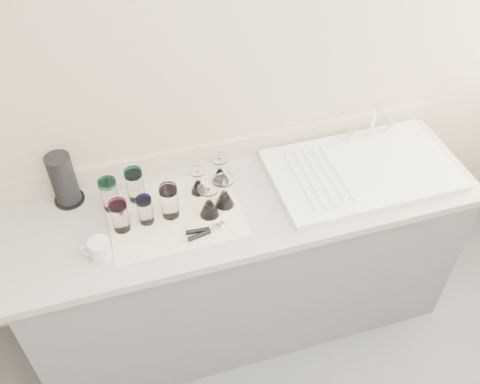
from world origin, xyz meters
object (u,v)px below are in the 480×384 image
object	(u,v)px
goblet_back_right	(220,174)
can_opener	(206,231)
sink_unit	(361,170)
tumbler_blue	(145,210)
goblet_back_left	(198,185)
white_mug	(99,249)
tumbler_lavender	(169,201)
goblet_front_right	(225,196)
tumbler_cyan	(135,185)
tumbler_teal	(110,194)
goblet_front_left	(209,205)
tumbler_magenta	(120,216)
paper_towel_roll	(64,180)

from	to	relation	value
goblet_back_right	can_opener	size ratio (longest dim) A/B	0.89
sink_unit	goblet_back_right	xyz separation A→B (m)	(-0.63, 0.12, 0.04)
tumbler_blue	goblet_back_left	xyz separation A→B (m)	(0.25, 0.10, -0.02)
white_mug	can_opener	bearing A→B (deg)	-1.06
sink_unit	tumbler_lavender	size ratio (longest dim) A/B	5.31
goblet_front_right	tumbler_cyan	bearing A→B (deg)	157.26
can_opener	goblet_back_left	bearing A→B (deg)	82.83
tumbler_lavender	goblet_back_left	xyz separation A→B (m)	(0.14, 0.10, -0.04)
tumbler_blue	tumbler_cyan	bearing A→B (deg)	96.53
white_mug	sink_unit	bearing A→B (deg)	6.72
tumbler_cyan	white_mug	bearing A→B (deg)	-124.64
tumbler_teal	tumbler_blue	xyz separation A→B (m)	(0.13, -0.12, -0.01)
goblet_back_right	goblet_front_left	world-z (taller)	goblet_front_left
goblet_front_left	tumbler_cyan	bearing A→B (deg)	146.30
tumbler_teal	tumbler_magenta	size ratio (longest dim) A/B	1.04
tumbler_magenta	tumbler_lavender	world-z (taller)	tumbler_lavender
tumbler_cyan	can_opener	distance (m)	0.37
tumbler_blue	paper_towel_roll	distance (m)	0.38
tumbler_magenta	goblet_back_left	xyz separation A→B (m)	(0.35, 0.12, -0.03)
sink_unit	goblet_back_left	world-z (taller)	sink_unit
tumbler_teal	tumbler_cyan	world-z (taller)	tumbler_cyan
tumbler_teal	goblet_back_right	world-z (taller)	tumbler_teal
white_mug	tumbler_lavender	bearing A→B (deg)	23.63
tumbler_cyan	white_mug	distance (m)	0.33
tumbler_teal	goblet_back_left	world-z (taller)	tumbler_teal
tumbler_magenta	white_mug	bearing A→B (deg)	-130.93
tumbler_magenta	goblet_back_right	size ratio (longest dim) A/B	1.02
sink_unit	goblet_front_left	distance (m)	0.73
sink_unit	tumbler_blue	distance (m)	0.98
goblet_front_left	goblet_back_right	bearing A→B (deg)	61.21
goblet_front_left	white_mug	size ratio (longest dim) A/B	1.18
tumbler_magenta	tumbler_teal	bearing A→B (deg)	100.37
sink_unit	tumbler_cyan	xyz separation A→B (m)	(-1.00, 0.13, 0.07)
goblet_front_left	can_opener	xyz separation A→B (m)	(-0.04, -0.10, -0.04)
goblet_back_left	paper_towel_roll	world-z (taller)	paper_towel_roll
tumbler_teal	tumbler_blue	bearing A→B (deg)	-43.53
tumbler_magenta	can_opener	size ratio (longest dim) A/B	0.91
tumbler_cyan	white_mug	xyz separation A→B (m)	(-0.19, -0.27, -0.04)
paper_towel_roll	tumbler_magenta	bearing A→B (deg)	-50.38
sink_unit	paper_towel_roll	world-z (taller)	paper_towel_roll
goblet_back_left	tumbler_blue	bearing A→B (deg)	-156.90
tumbler_lavender	tumbler_cyan	bearing A→B (deg)	130.87
tumbler_cyan	goblet_back_right	bearing A→B (deg)	-1.31
goblet_front_left	sink_unit	bearing A→B (deg)	4.02
tumbler_teal	tumbler_lavender	world-z (taller)	tumbler_lavender
goblet_front_right	white_mug	xyz separation A→B (m)	(-0.54, -0.12, -0.01)
goblet_back_right	can_opener	xyz separation A→B (m)	(-0.14, -0.27, -0.04)
tumbler_magenta	goblet_front_left	size ratio (longest dim) A/B	0.96
goblet_back_left	goblet_front_left	bearing A→B (deg)	-85.56
sink_unit	tumbler_lavender	world-z (taller)	sink_unit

